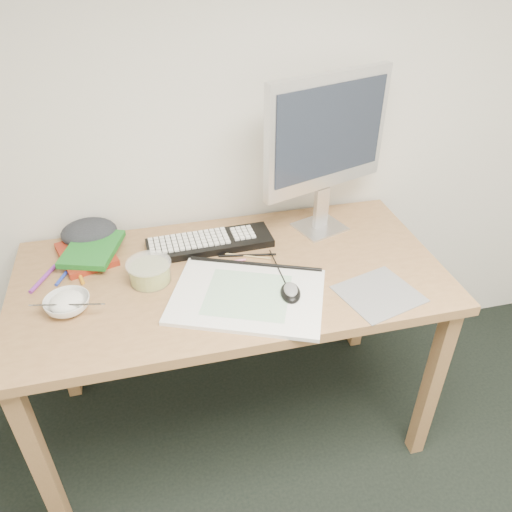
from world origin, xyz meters
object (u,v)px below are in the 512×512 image
at_px(sketchpad, 248,296).
at_px(keyboard, 210,243).
at_px(desk, 231,292).
at_px(rice_bowl, 68,304).
at_px(monitor, 327,137).

height_order(sketchpad, keyboard, keyboard).
height_order(desk, sketchpad, sketchpad).
height_order(keyboard, rice_bowl, rice_bowl).
bearing_deg(monitor, desk, -171.30).
relative_size(sketchpad, rice_bowl, 3.44).
height_order(monitor, rice_bowl, monitor).
relative_size(sketchpad, keyboard, 1.04).
relative_size(desk, monitor, 2.47).
bearing_deg(desk, rice_bowl, -171.85).
xyz_separation_m(sketchpad, rice_bowl, (-0.53, 0.07, 0.01)).
distance_m(sketchpad, keyboard, 0.32).
height_order(desk, rice_bowl, rice_bowl).
relative_size(keyboard, rice_bowl, 3.31).
bearing_deg(rice_bowl, monitor, 16.90).
bearing_deg(keyboard, desk, -79.33).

